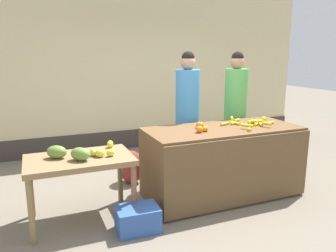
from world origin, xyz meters
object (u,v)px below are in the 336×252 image
produce_crate (138,219)px  vendor_woman_green_shirt (235,113)px  vendor_woman_blue_shirt (187,117)px  produce_sack (131,167)px

produce_crate → vendor_woman_green_shirt: bearing=30.6°
vendor_woman_blue_shirt → vendor_woman_green_shirt: (0.82, 0.02, -0.00)m
vendor_woman_green_shirt → produce_crate: (-1.93, -1.14, -0.81)m
vendor_woman_blue_shirt → produce_crate: (-1.11, -1.12, -0.81)m
vendor_woman_blue_shirt → produce_sack: (-0.80, 0.17, -0.70)m
produce_crate → produce_sack: (0.31, 1.30, 0.11)m
vendor_woman_green_shirt → vendor_woman_blue_shirt: bearing=-178.8°
vendor_woman_green_shirt → produce_sack: (-1.62, 0.15, -0.70)m
vendor_woman_green_shirt → produce_crate: 2.38m
vendor_woman_green_shirt → produce_crate: bearing=-149.4°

